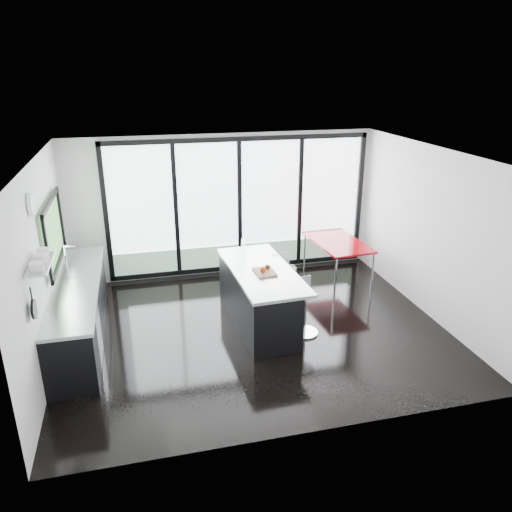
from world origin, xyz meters
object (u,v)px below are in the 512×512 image
object	(u,v)px
island	(257,295)
red_table	(337,261)
bar_stool_near	(305,313)
bar_stool_far	(284,287)

from	to	relation	value
island	red_table	world-z (taller)	island
bar_stool_near	bar_stool_far	xyz separation A→B (m)	(-0.02, 1.00, 0.01)
island	red_table	xyz separation A→B (m)	(1.93, 1.28, -0.07)
bar_stool_near	red_table	world-z (taller)	red_table
bar_stool_far	red_table	xyz separation A→B (m)	(1.33, 0.85, 0.04)
bar_stool_near	bar_stool_far	size ratio (longest dim) A/B	0.96
island	red_table	distance (m)	2.32
red_table	bar_stool_far	bearing A→B (deg)	-147.53
bar_stool_near	bar_stool_far	world-z (taller)	bar_stool_far
island	bar_stool_near	xyz separation A→B (m)	(0.62, -0.56, -0.12)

